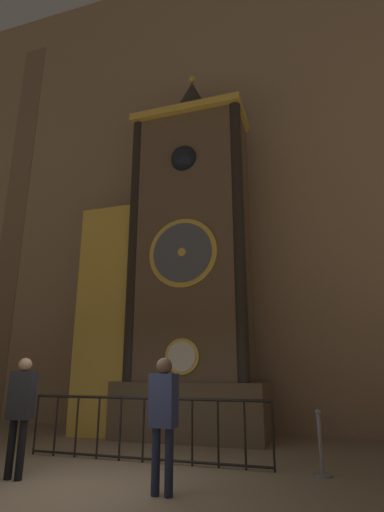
# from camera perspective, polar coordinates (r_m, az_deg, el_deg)

# --- Properties ---
(ground_plane) EXTENTS (28.00, 28.00, 0.00)m
(ground_plane) POSITION_cam_1_polar(r_m,az_deg,el_deg) (6.09, -16.91, -29.68)
(ground_plane) COLOR #847056
(cathedral_back_wall) EXTENTS (24.00, 0.32, 15.19)m
(cathedral_back_wall) POSITION_cam_1_polar(r_m,az_deg,el_deg) (12.64, 0.41, 12.83)
(cathedral_back_wall) COLOR #997A5B
(cathedral_back_wall) RESTS_ON ground_plane
(clock_tower) EXTENTS (4.67, 1.79, 9.77)m
(clock_tower) POSITION_cam_1_polar(r_m,az_deg,el_deg) (10.20, -2.45, -2.07)
(clock_tower) COLOR brown
(clock_tower) RESTS_ON ground_plane
(railing_fence) EXTENTS (4.46, 0.05, 1.05)m
(railing_fence) POSITION_cam_1_polar(r_m,az_deg,el_deg) (7.54, -6.95, -22.93)
(railing_fence) COLOR black
(railing_fence) RESTS_ON ground_plane
(visitor_near) EXTENTS (0.37, 0.26, 1.68)m
(visitor_near) POSITION_cam_1_polar(r_m,az_deg,el_deg) (6.83, -23.26, -18.92)
(visitor_near) COLOR black
(visitor_near) RESTS_ON ground_plane
(visitor_far) EXTENTS (0.36, 0.25, 1.66)m
(visitor_far) POSITION_cam_1_polar(r_m,az_deg,el_deg) (5.59, -4.12, -21.10)
(visitor_far) COLOR #1B213A
(visitor_far) RESTS_ON ground_plane
(stanchion_post) EXTENTS (0.28, 0.28, 0.93)m
(stanchion_post) POSITION_cam_1_polar(r_m,az_deg,el_deg) (6.89, 17.97, -25.38)
(stanchion_post) COLOR gray
(stanchion_post) RESTS_ON ground_plane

